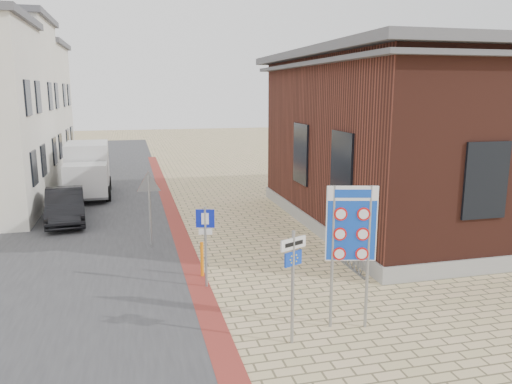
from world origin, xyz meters
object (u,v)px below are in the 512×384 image
sedan (65,206)px  essen_sign (293,270)px  border_sign (351,226)px  parking_sign (205,234)px  box_truck (87,169)px  bollard (202,260)px

sedan → essen_sign: size_ratio=1.69×
sedan → essen_sign: 13.15m
border_sign → parking_sign: (-2.76, 3.11, -0.85)m
box_truck → parking_sign: 14.07m
sedan → essen_sign: (5.83, -11.74, 0.95)m
bollard → sedan: bearing=121.3°
border_sign → bollard: border_sign is taller
parking_sign → bollard: bearing=106.0°
parking_sign → bollard: size_ratio=2.17×
sedan → border_sign: size_ratio=1.28×
box_truck → parking_sign: box_truck is taller
sedan → box_truck: size_ratio=0.82×
border_sign → bollard: bearing=139.7°
box_truck → bollard: box_truck is taller
sedan → border_sign: (7.29, -11.35, 1.68)m
box_truck → essen_sign: 17.80m
box_truck → bollard: 13.33m
sedan → bollard: bearing=-64.6°
sedan → border_sign: border_sign is taller
sedan → box_truck: box_truck is taller
sedan → parking_sign: bearing=-67.2°
parking_sign → sedan: bearing=134.8°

